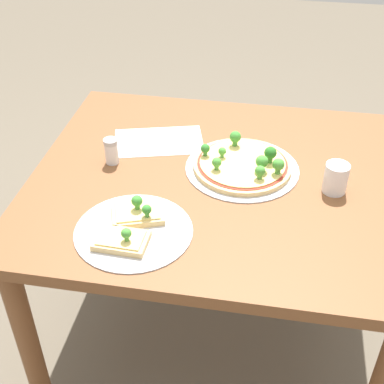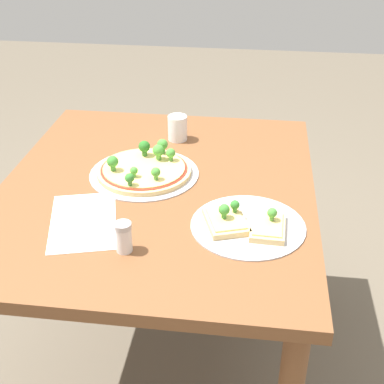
% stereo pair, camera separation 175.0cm
% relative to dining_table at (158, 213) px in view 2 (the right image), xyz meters
% --- Properties ---
extents(ground_plane, '(8.00, 8.00, 0.00)m').
position_rel_dining_table_xyz_m(ground_plane, '(0.00, 0.00, -0.62)').
color(ground_plane, brown).
extents(dining_table, '(1.06, 0.91, 0.72)m').
position_rel_dining_table_xyz_m(dining_table, '(0.00, 0.00, 0.00)').
color(dining_table, brown).
rests_on(dining_table, ground_plane).
extents(pizza_tray_whole, '(0.33, 0.33, 0.07)m').
position_rel_dining_table_xyz_m(pizza_tray_whole, '(0.06, 0.05, 0.11)').
color(pizza_tray_whole, '#B7B7BC').
rests_on(pizza_tray_whole, dining_table).
extents(pizza_tray_slice, '(0.30, 0.30, 0.06)m').
position_rel_dining_table_xyz_m(pizza_tray_slice, '(-0.18, -0.27, 0.11)').
color(pizza_tray_slice, '#B7B7BC').
rests_on(pizza_tray_slice, dining_table).
extents(drinking_cup, '(0.06, 0.06, 0.08)m').
position_rel_dining_table_xyz_m(drinking_cup, '(0.32, -0.01, 0.14)').
color(drinking_cup, white).
rests_on(drinking_cup, dining_table).
extents(condiment_shaker, '(0.04, 0.04, 0.08)m').
position_rel_dining_table_xyz_m(condiment_shaker, '(-0.32, 0.02, 0.14)').
color(condiment_shaker, silver).
rests_on(condiment_shaker, dining_table).
extents(paper_menu, '(0.31, 0.23, 0.00)m').
position_rel_dining_table_xyz_m(paper_menu, '(-0.21, 0.16, 0.10)').
color(paper_menu, white).
rests_on(paper_menu, dining_table).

